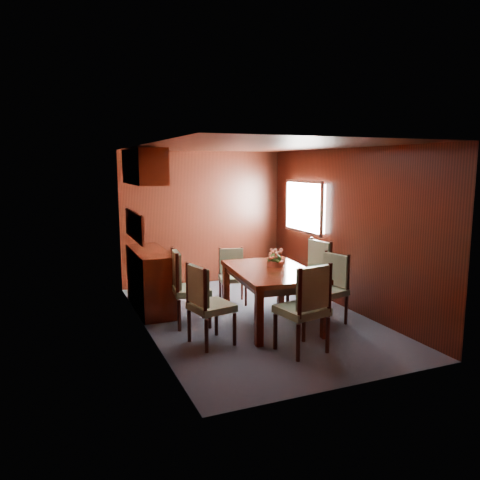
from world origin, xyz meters
name	(u,v)px	position (x,y,z in m)	size (l,w,h in m)	color
ground	(254,318)	(0.00, 0.00, 0.00)	(4.50, 4.50, 0.00)	#3D4453
room_shell	(238,202)	(-0.10, 0.33, 1.63)	(3.06, 4.52, 2.41)	black
sideboard	(151,280)	(-1.25, 1.00, 0.45)	(0.48, 1.40, 0.90)	#3A1007
dining_table	(272,277)	(0.14, -0.26, 0.65)	(1.16, 1.70, 0.76)	#3A1007
chair_left_near	(206,300)	(-0.94, -0.69, 0.56)	(0.54, 0.56, 1.00)	black
chair_left_far	(185,284)	(-0.97, 0.10, 0.58)	(0.53, 0.54, 1.04)	black
chair_right_near	(330,284)	(0.90, -0.55, 0.54)	(0.54, 0.55, 0.97)	black
chair_right_far	(313,272)	(0.95, -0.01, 0.59)	(0.55, 0.57, 1.07)	black
chair_head	(307,304)	(0.04, -1.37, 0.59)	(0.58, 0.57, 1.07)	black
chair_foot	(232,272)	(0.01, 0.87, 0.48)	(0.49, 0.47, 0.86)	black
flower_centerpiece	(275,257)	(0.29, -0.08, 0.87)	(0.25, 0.25, 0.25)	#B44F37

